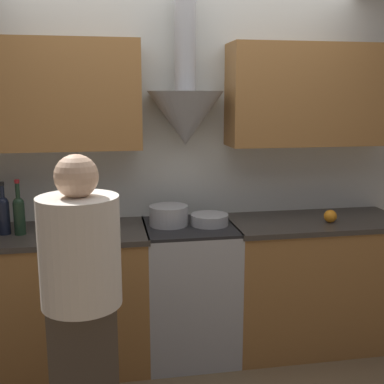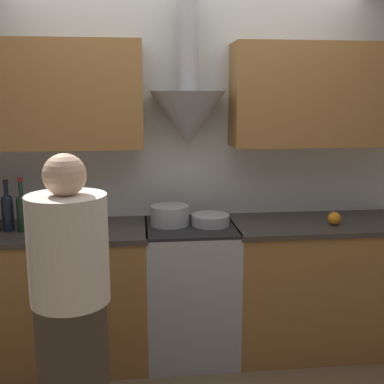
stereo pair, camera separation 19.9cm
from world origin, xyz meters
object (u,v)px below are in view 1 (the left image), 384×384
object	(u,v)px
stove_range	(189,290)
stock_pot	(169,215)
mixing_bowl	(209,219)
orange_fruit	(330,216)
wine_bottle_6	(19,213)
person_foreground_left	(82,304)
wine_bottle_5	(4,213)

from	to	relation	value
stove_range	stock_pot	distance (m)	0.55
stove_range	mixing_bowl	size ratio (longest dim) A/B	3.66
mixing_bowl	orange_fruit	xyz separation A→B (m)	(0.84, -0.09, 0.01)
wine_bottle_6	person_foreground_left	distance (m)	1.04
stove_range	stock_pot	bearing A→B (deg)	167.69
orange_fruit	person_foreground_left	size ratio (longest dim) A/B	0.06
wine_bottle_6	stock_pot	bearing A→B (deg)	3.49
wine_bottle_5	stock_pot	xyz separation A→B (m)	(1.05, 0.03, -0.07)
mixing_bowl	orange_fruit	size ratio (longest dim) A/B	2.89
mixing_bowl	orange_fruit	distance (m)	0.84
stove_range	orange_fruit	xyz separation A→B (m)	(0.97, -0.09, 0.51)
stove_range	wine_bottle_5	size ratio (longest dim) A/B	2.79
wine_bottle_5	wine_bottle_6	bearing A→B (deg)	-13.87
wine_bottle_5	wine_bottle_6	distance (m)	0.10
mixing_bowl	person_foreground_left	size ratio (longest dim) A/B	0.17
mixing_bowl	person_foreground_left	world-z (taller)	person_foreground_left
stock_pot	person_foreground_left	xyz separation A→B (m)	(-0.53, -0.98, -0.16)
wine_bottle_5	person_foreground_left	world-z (taller)	person_foreground_left
wine_bottle_5	wine_bottle_6	world-z (taller)	wine_bottle_6
stock_pot	person_foreground_left	distance (m)	1.13
stove_range	wine_bottle_5	distance (m)	1.33
wine_bottle_5	mixing_bowl	world-z (taller)	wine_bottle_5
mixing_bowl	stove_range	bearing A→B (deg)	175.98
wine_bottle_5	mixing_bowl	xyz separation A→B (m)	(1.33, -0.01, -0.10)
wine_bottle_5	wine_bottle_6	size ratio (longest dim) A/B	0.95
stock_pot	wine_bottle_5	bearing A→B (deg)	-178.14
person_foreground_left	stove_range	bearing A→B (deg)	54.77
stove_range	orange_fruit	size ratio (longest dim) A/B	10.57
stove_range	orange_fruit	world-z (taller)	orange_fruit
stove_range	orange_fruit	distance (m)	1.10
stove_range	wine_bottle_6	xyz separation A→B (m)	(-1.09, -0.03, 0.60)
stock_pot	orange_fruit	world-z (taller)	stock_pot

